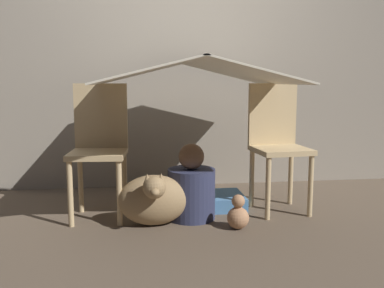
{
  "coord_description": "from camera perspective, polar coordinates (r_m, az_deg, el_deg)",
  "views": [
    {
      "loc": [
        -0.38,
        -2.83,
        0.94
      ],
      "look_at": [
        0.0,
        0.07,
        0.51
      ],
      "focal_mm": 40.0,
      "sensor_mm": 36.0,
      "label": 1
    }
  ],
  "objects": [
    {
      "name": "ground_plane",
      "position": [
        3.0,
        0.19,
        -9.83
      ],
      "size": [
        8.8,
        8.8,
        0.0
      ],
      "primitive_type": "plane",
      "color": "brown"
    },
    {
      "name": "wall_back",
      "position": [
        3.84,
        -1.83,
        13.03
      ],
      "size": [
        7.0,
        0.05,
        2.5
      ],
      "color": "gray",
      "rests_on": "ground_plane"
    },
    {
      "name": "chair_left",
      "position": [
        3.01,
        -12.25,
        -0.01
      ],
      "size": [
        0.4,
        0.4,
        0.92
      ],
      "rotation": [
        0.0,
        0.0,
        -0.08
      ],
      "color": "#D1B27F",
      "rests_on": "ground_plane"
    },
    {
      "name": "chair_right",
      "position": [
        3.17,
        11.29,
        0.43
      ],
      "size": [
        0.4,
        0.4,
        0.92
      ],
      "rotation": [
        0.0,
        0.0,
        0.09
      ],
      "color": "#D1B27F",
      "rests_on": "ground_plane"
    },
    {
      "name": "sheet_canopy",
      "position": [
        2.93,
        0.0,
        9.66
      ],
      "size": [
        1.29,
        1.22,
        0.17
      ],
      "color": "silver"
    },
    {
      "name": "person_front",
      "position": [
        2.94,
        -0.08,
        -6.03
      ],
      "size": [
        0.33,
        0.33,
        0.52
      ],
      "color": "#2D3351",
      "rests_on": "ground_plane"
    },
    {
      "name": "dog",
      "position": [
        2.82,
        -5.15,
        -7.33
      ],
      "size": [
        0.46,
        0.4,
        0.38
      ],
      "color": "#9E7F56",
      "rests_on": "ground_plane"
    },
    {
      "name": "floor_cushion",
      "position": [
        3.23,
        2.81,
        -7.58
      ],
      "size": [
        0.45,
        0.36,
        0.1
      ],
      "color": "#4C7FB2",
      "rests_on": "ground_plane"
    },
    {
      "name": "plush_toy",
      "position": [
        2.79,
        6.16,
        -9.38
      ],
      "size": [
        0.14,
        0.14,
        0.22
      ],
      "color": "tan",
      "rests_on": "ground_plane"
    }
  ]
}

